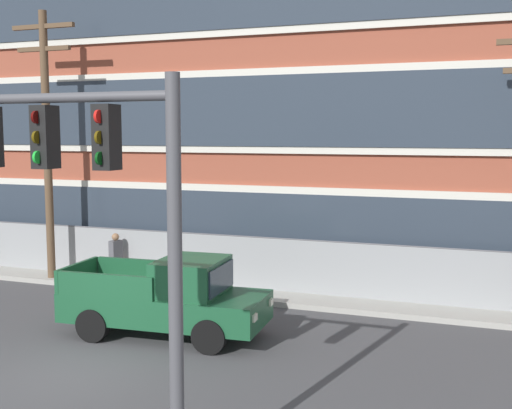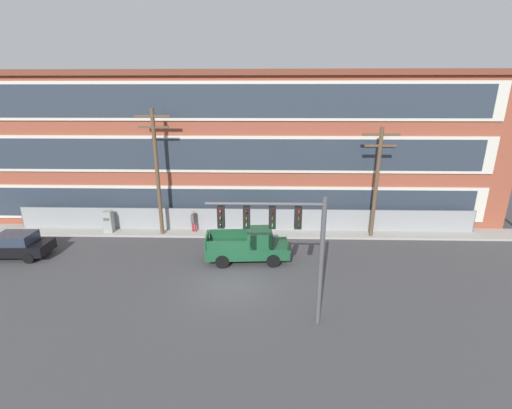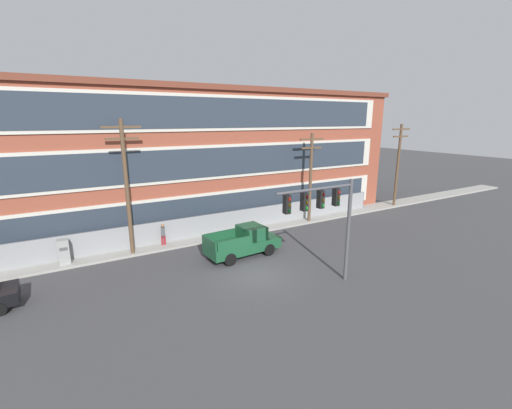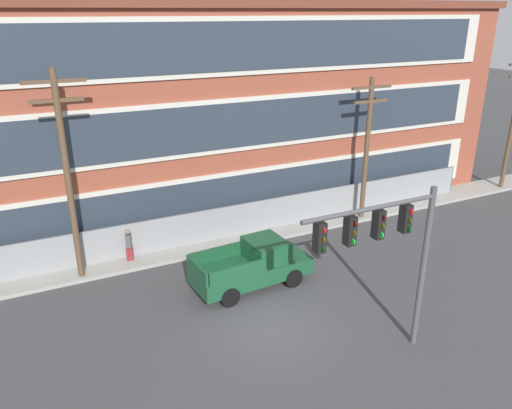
{
  "view_description": "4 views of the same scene",
  "coord_description": "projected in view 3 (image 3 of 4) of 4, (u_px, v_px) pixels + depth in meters",
  "views": [
    {
      "loc": [
        8.01,
        -10.48,
        4.93
      ],
      "look_at": [
        2.2,
        5.21,
        3.06
      ],
      "focal_mm": 45.0,
      "sensor_mm": 36.0,
      "label": 1
    },
    {
      "loc": [
        1.68,
        -15.76,
        9.41
      ],
      "look_at": [
        1.13,
        4.98,
        2.93
      ],
      "focal_mm": 24.0,
      "sensor_mm": 36.0,
      "label": 2
    },
    {
      "loc": [
        -9.13,
        -15.68,
        8.77
      ],
      "look_at": [
        2.09,
        3.74,
        3.15
      ],
      "focal_mm": 24.0,
      "sensor_mm": 36.0,
      "label": 3
    },
    {
      "loc": [
        -7.2,
        -13.38,
        10.75
      ],
      "look_at": [
        0.81,
        2.88,
        3.67
      ],
      "focal_mm": 35.0,
      "sensor_mm": 36.0,
      "label": 4
    }
  ],
  "objects": [
    {
      "name": "traffic_signal_mast",
      "position": [
        326.0,
        210.0,
        17.42
      ],
      "size": [
        4.81,
        0.43,
        5.72
      ],
      "color": "#4C4C51",
      "rests_on": "ground"
    },
    {
      "name": "electrical_cabinet",
      "position": [
        64.0,
        253.0,
        20.78
      ],
      "size": [
        0.62,
        0.57,
        1.71
      ],
      "color": "#939993",
      "rests_on": "ground"
    },
    {
      "name": "pedestrian_near_cabinet",
      "position": [
        163.0,
        234.0,
        23.9
      ],
      "size": [
        0.34,
        0.45,
        1.69
      ],
      "color": "maroon",
      "rests_on": "ground"
    },
    {
      "name": "pickup_truck_dark_green",
      "position": [
        244.0,
        242.0,
        22.41
      ],
      "size": [
        5.07,
        2.28,
        1.94
      ],
      "color": "#194C2D",
      "rests_on": "ground"
    },
    {
      "name": "brick_mill_building",
      "position": [
        167.0,
        157.0,
        29.08
      ],
      "size": [
        41.32,
        10.63,
        11.24
      ],
      "color": "brown",
      "rests_on": "ground"
    },
    {
      "name": "chain_link_fence",
      "position": [
        209.0,
        225.0,
        26.03
      ],
      "size": [
        33.03,
        0.06,
        1.79
      ],
      "color": "gray",
      "rests_on": "ground"
    },
    {
      "name": "utility_pole_midblock",
      "position": [
        311.0,
        174.0,
        28.82
      ],
      "size": [
        2.4,
        0.26,
        7.66
      ],
      "color": "brown",
      "rests_on": "ground"
    },
    {
      "name": "utility_pole_far_east",
      "position": [
        398.0,
        162.0,
        34.19
      ],
      "size": [
        2.44,
        0.26,
        8.3
      ],
      "color": "brown",
      "rests_on": "ground"
    },
    {
      "name": "utility_pole_near_corner",
      "position": [
        126.0,
        183.0,
        21.51
      ],
      "size": [
        2.32,
        0.26,
        8.8
      ],
      "color": "brown",
      "rests_on": "ground"
    },
    {
      "name": "ground_plane",
      "position": [
        257.0,
        275.0,
        19.73
      ],
      "size": [
        160.0,
        160.0,
        0.0
      ],
      "primitive_type": "plane",
      "color": "#424244"
    },
    {
      "name": "sidewalk_building_side",
      "position": [
        208.0,
        237.0,
        25.9
      ],
      "size": [
        80.0,
        1.99,
        0.16
      ],
      "primitive_type": "cube",
      "color": "#9E9B93",
      "rests_on": "ground"
    }
  ]
}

